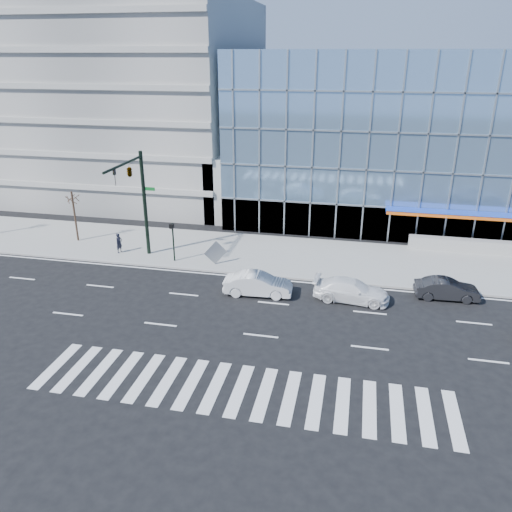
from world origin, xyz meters
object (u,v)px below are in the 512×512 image
Objects in this scene: street_tree_near at (72,198)px; white_sedan at (258,284)px; ped_signal_post at (173,236)px; white_suv at (351,290)px; traffic_signal at (134,182)px; tilted_panel at (215,253)px; pedestrian at (119,243)px; dark_sedan at (447,289)px.

street_tree_near reaches higher than white_sedan.
ped_signal_post is 13.80m from white_suv.
white_suv is (15.78, -3.10, -5.47)m from traffic_signal.
street_tree_near reaches higher than ped_signal_post.
tilted_panel is (3.24, 0.08, -1.07)m from ped_signal_post.
ped_signal_post is 0.67× the size of white_sedan.
white_sedan is at bearing 98.10° from white_suv.
white_suv is 3.05× the size of pedestrian.
dark_sedan is at bearing -44.63° from tilted_panel.
ped_signal_post is 5.01m from pedestrian.
traffic_signal is 16.98m from white_suv.
white_sedan is (7.28, -3.90, -1.41)m from ped_signal_post.
traffic_signal is 5.07× the size of pedestrian.
dark_sedan is at bearing -77.04° from pedestrian.
white_sedan is at bearing -82.00° from tilted_panel.
ped_signal_post is 3.41m from tilted_panel.
street_tree_near reaches higher than tilted_panel.
ped_signal_post is 19.44m from dark_sedan.
white_suv is 6.19m from dark_sedan.
ped_signal_post is at bearing 58.00° from white_sedan.
street_tree_near is 29.30m from dark_sedan.
street_tree_near is at bearing 131.56° from tilted_panel.
street_tree_near reaches higher than dark_sedan.
pedestrian is (-4.81, 0.74, -1.20)m from ped_signal_post.
ped_signal_post reaches higher than tilted_panel.
tilted_panel is (-16.05, 2.02, 0.40)m from dark_sedan.
pedestrian is at bearing 80.76° from dark_sedan.
dark_sedan is at bearing -84.53° from white_sedan.
tilted_panel reaches higher than white_sedan.
traffic_signal is 5.82m from pedestrian.
traffic_signal reaches higher than street_tree_near.
white_sedan is 1.11× the size of dark_sedan.
traffic_signal is 7.69m from tilted_panel.
white_sedan is 5.69m from tilted_panel.
white_sedan is at bearing -28.19° from ped_signal_post.
ped_signal_post is 0.71× the size of street_tree_near.
traffic_signal reaches higher than tilted_panel.
traffic_signal is 1.79× the size of white_sedan.
traffic_signal is at bearing 66.35° from white_sedan.
white_suv is (13.28, -3.47, -1.44)m from ped_signal_post.
street_tree_near is at bearing 78.24° from dark_sedan.
white_sedan is (-6.00, -0.43, 0.04)m from white_suv.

